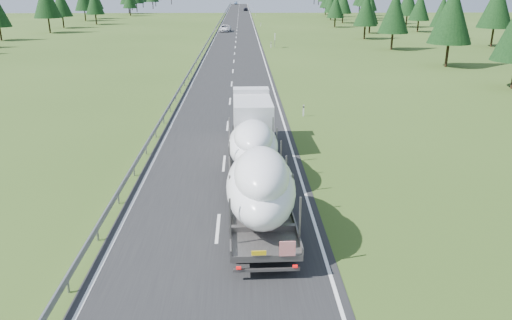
{
  "coord_description": "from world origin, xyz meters",
  "views": [
    {
      "loc": [
        1.2,
        -12.0,
        10.78
      ],
      "look_at": [
        1.9,
        12.77,
        2.06
      ],
      "focal_mm": 35.0,
      "sensor_mm": 36.0,
      "label": 1
    }
  ],
  "objects_px": {
    "boat_truck": "(256,153)",
    "distant_car_blue": "(236,3)",
    "distant_car_dark": "(246,9)",
    "highway_sign": "(275,38)",
    "distant_van": "(225,28)"
  },
  "relations": [
    {
      "from": "highway_sign",
      "to": "boat_truck",
      "type": "relative_size",
      "value": 0.13
    },
    {
      "from": "boat_truck",
      "to": "highway_sign",
      "type": "bearing_deg",
      "value": 85.44
    },
    {
      "from": "distant_car_dark",
      "to": "distant_car_blue",
      "type": "xyz_separation_m",
      "value": [
        -5.09,
        77.28,
        0.05
      ]
    },
    {
      "from": "boat_truck",
      "to": "distant_car_dark",
      "type": "relative_size",
      "value": 4.61
    },
    {
      "from": "highway_sign",
      "to": "distant_car_blue",
      "type": "height_order",
      "value": "highway_sign"
    },
    {
      "from": "distant_van",
      "to": "boat_truck",
      "type": "bearing_deg",
      "value": -84.18
    },
    {
      "from": "distant_car_dark",
      "to": "distant_car_blue",
      "type": "height_order",
      "value": "distant_car_blue"
    },
    {
      "from": "highway_sign",
      "to": "distant_car_blue",
      "type": "xyz_separation_m",
      "value": [
        -9.19,
        213.67,
        -1.02
      ]
    },
    {
      "from": "distant_car_blue",
      "to": "distant_van",
      "type": "bearing_deg",
      "value": -92.03
    },
    {
      "from": "boat_truck",
      "to": "distant_van",
      "type": "relative_size",
      "value": 3.51
    },
    {
      "from": "distant_van",
      "to": "distant_car_blue",
      "type": "distance_m",
      "value": 180.43
    },
    {
      "from": "boat_truck",
      "to": "distant_car_blue",
      "type": "bearing_deg",
      "value": 90.8
    },
    {
      "from": "distant_van",
      "to": "distant_car_dark",
      "type": "bearing_deg",
      "value": 89.84
    },
    {
      "from": "boat_truck",
      "to": "distant_van",
      "type": "distance_m",
      "value": 99.87
    },
    {
      "from": "boat_truck",
      "to": "distant_car_blue",
      "type": "height_order",
      "value": "boat_truck"
    }
  ]
}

